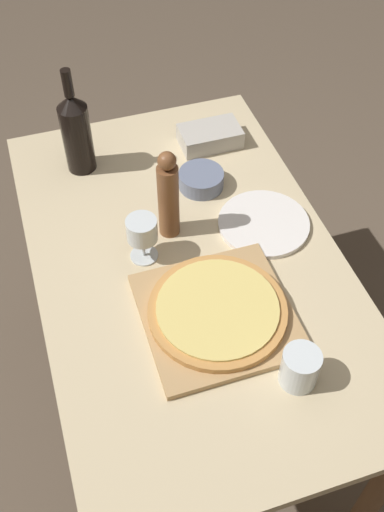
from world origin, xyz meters
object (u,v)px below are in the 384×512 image
Objects in this scene: pepper_mill at (168,196)px; wine_glass at (142,232)px; pizza at (217,310)px; small_bowl at (201,180)px; wine_bottle at (76,132)px.

wine_glass is at bearing -143.47° from pepper_mill.
wine_glass is (-0.12, 0.24, 0.06)m from pizza.
wine_glass reaches higher than small_bowl.
wine_glass reaches higher than pizza.
wine_bottle is at bearing 117.71° from pepper_mill.
pepper_mill is 2.08× the size of small_bowl.
small_bowl is at bearing -31.26° from wine_bottle.
small_bowl is (0.23, 0.21, -0.07)m from wine_glass.
small_bowl is at bearing 76.34° from pizza.
pizza is 2.56× the size of small_bowl.
pepper_mill is at bearing -133.87° from small_bowl.
pepper_mill is (0.17, -0.33, -0.00)m from wine_bottle.
wine_bottle is 0.38m from small_bowl.
pizza is 1.23× the size of pepper_mill.
small_bowl is at bearing 42.69° from wine_glass.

